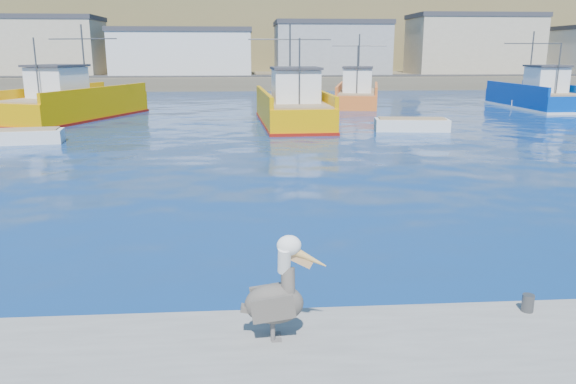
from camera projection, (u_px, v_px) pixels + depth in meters
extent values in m
plane|color=navy|center=(324.00, 268.00, 12.68)|extent=(260.00, 260.00, 0.00)
cylinder|color=#4C4C4C|center=(528.00, 303.00, 9.45)|extent=(0.20, 0.20, 0.30)
cube|color=brown|center=(257.00, 79.00, 82.11)|extent=(160.00, 30.00, 1.60)
cube|color=brown|center=(254.00, 44.00, 105.97)|extent=(180.00, 40.00, 14.00)
cube|color=brown|center=(253.00, 22.00, 124.08)|extent=(200.00, 40.00, 24.00)
cube|color=#2D2D2D|center=(259.00, 76.00, 71.26)|extent=(150.00, 5.00, 0.10)
cube|color=tan|center=(46.00, 48.00, 74.22)|extent=(14.00, 9.00, 7.00)
cube|color=#333338|center=(43.00, 18.00, 73.29)|extent=(14.28, 9.18, 0.60)
cube|color=silver|center=(184.00, 54.00, 75.69)|extent=(18.00, 11.00, 5.50)
cube|color=#333338|center=(183.00, 30.00, 74.94)|extent=(18.36, 11.22, 0.60)
cube|color=gray|center=(331.00, 50.00, 76.99)|extent=(15.00, 10.00, 6.50)
cube|color=#333338|center=(331.00, 23.00, 76.12)|extent=(15.30, 10.20, 0.60)
cube|color=tan|center=(473.00, 46.00, 78.29)|extent=(17.00, 9.00, 7.50)
cube|color=#333338|center=(475.00, 16.00, 77.30)|extent=(17.34, 9.18, 0.60)
cube|color=#D79400|center=(77.00, 108.00, 40.20)|extent=(8.25, 12.90, 1.59)
cube|color=#D79400|center=(99.00, 92.00, 39.37)|extent=(4.58, 11.28, 0.70)
cube|color=#D79400|center=(53.00, 91.00, 40.47)|extent=(4.58, 11.28, 0.70)
cube|color=maroon|center=(78.00, 118.00, 40.38)|extent=(8.41, 13.16, 0.25)
cube|color=#8C7251|center=(76.00, 96.00, 39.99)|extent=(7.77, 12.32, 0.10)
cube|color=white|center=(57.00, 82.00, 38.03)|extent=(3.77, 3.89, 2.00)
cube|color=#333338|center=(56.00, 66.00, 37.76)|extent=(4.10, 4.31, 0.15)
cylinder|color=#4C4C4C|center=(84.00, 60.00, 40.53)|extent=(0.16, 0.16, 5.00)
cylinder|color=#4C4C4C|center=(37.00, 70.00, 36.11)|extent=(0.13, 0.13, 4.00)
cylinder|color=#4C4C4C|center=(82.00, 39.00, 40.16)|extent=(5.36, 2.15, 0.08)
cube|color=#D79400|center=(292.00, 112.00, 37.59)|extent=(4.52, 11.73, 1.50)
cube|color=#D79400|center=(320.00, 96.00, 37.54)|extent=(0.76, 11.33, 0.70)
cube|color=#D79400|center=(264.00, 96.00, 37.10)|extent=(0.76, 11.33, 0.70)
cube|color=maroon|center=(292.00, 123.00, 37.76)|extent=(4.61, 11.96, 0.25)
cube|color=#8C7251|center=(292.00, 100.00, 37.39)|extent=(4.18, 11.25, 0.10)
cube|color=white|center=(296.00, 86.00, 35.47)|extent=(2.92, 3.01, 2.00)
cube|color=#333338|center=(296.00, 68.00, 35.20)|extent=(3.14, 3.37, 0.15)
cylinder|color=#4C4C4C|center=(290.00, 62.00, 37.90)|extent=(0.13, 0.13, 5.00)
cylinder|color=#4C4C4C|center=(299.00, 73.00, 33.58)|extent=(0.10, 0.10, 4.00)
cylinder|color=#4C4C4C|center=(290.00, 39.00, 37.54)|extent=(5.59, 0.34, 0.08)
cube|color=#00359A|center=(534.00, 100.00, 47.90)|extent=(4.06, 10.61, 1.36)
cube|color=#00359A|center=(554.00, 88.00, 47.83)|extent=(0.60, 10.27, 0.70)
cube|color=#00359A|center=(516.00, 88.00, 47.46)|extent=(0.60, 10.27, 0.70)
cube|color=silver|center=(533.00, 107.00, 48.06)|extent=(4.14, 10.82, 0.25)
cube|color=#8C7251|center=(535.00, 91.00, 47.72)|extent=(3.75, 10.18, 0.10)
cube|color=white|center=(546.00, 80.00, 45.95)|extent=(2.66, 2.71, 2.00)
cube|color=#333338|center=(548.00, 66.00, 45.68)|extent=(2.86, 3.03, 0.15)
cylinder|color=#4C4C4C|center=(531.00, 62.00, 48.13)|extent=(0.12, 0.12, 5.00)
cylinder|color=#4C4C4C|center=(558.00, 69.00, 44.22)|extent=(0.10, 0.10, 4.00)
cylinder|color=#4C4C4C|center=(533.00, 43.00, 47.76)|extent=(5.13, 0.27, 0.08)
cube|color=orange|center=(357.00, 99.00, 49.85)|extent=(5.37, 9.68, 1.19)
cube|color=orange|center=(376.00, 88.00, 49.39)|extent=(2.19, 8.79, 0.70)
cube|color=orange|center=(340.00, 88.00, 49.85)|extent=(2.19, 8.79, 0.70)
cube|color=#8C7251|center=(358.00, 92.00, 49.69)|extent=(5.02, 9.26, 0.10)
cube|color=white|center=(358.00, 80.00, 48.12)|extent=(2.85, 2.76, 2.00)
cube|color=#333338|center=(358.00, 67.00, 47.85)|extent=(3.08, 3.07, 0.15)
cylinder|color=#4C4C4C|center=(359.00, 63.00, 49.97)|extent=(0.14, 0.14, 5.00)
cylinder|color=#4C4C4C|center=(357.00, 70.00, 46.59)|extent=(0.12, 0.12, 4.00)
cylinder|color=#4C4C4C|center=(359.00, 46.00, 49.60)|extent=(4.70, 1.14, 0.08)
cube|color=silver|center=(20.00, 138.00, 29.66)|extent=(4.50, 2.08, 0.87)
cube|color=#8C7251|center=(19.00, 130.00, 29.55)|extent=(4.02, 1.70, 0.09)
cube|color=silver|center=(412.00, 126.00, 34.35)|extent=(4.59, 2.10, 0.89)
cube|color=#8C7251|center=(412.00, 118.00, 34.23)|extent=(4.11, 1.71, 0.09)
cube|color=silver|center=(530.00, 104.00, 48.89)|extent=(4.05, 3.74, 0.82)
cube|color=#8C7251|center=(530.00, 99.00, 48.78)|extent=(3.54, 3.24, 0.08)
cylinder|color=#595451|center=(273.00, 331.00, 8.49)|extent=(0.07, 0.07, 0.31)
cube|color=#595451|center=(277.00, 340.00, 8.53)|extent=(0.15, 0.13, 0.02)
cylinder|color=#595451|center=(272.00, 325.00, 8.68)|extent=(0.07, 0.07, 0.31)
cube|color=#595451|center=(276.00, 334.00, 8.72)|extent=(0.15, 0.13, 0.02)
ellipsoid|color=#38332D|center=(274.00, 304.00, 8.48)|extent=(0.90, 0.54, 0.62)
cube|color=#38332D|center=(273.00, 309.00, 8.24)|extent=(0.69, 0.07, 0.45)
cube|color=#38332D|center=(272.00, 295.00, 8.71)|extent=(0.69, 0.07, 0.45)
cube|color=#38332D|center=(248.00, 309.00, 8.47)|extent=(0.24, 0.17, 0.13)
cylinder|color=#38332D|center=(288.00, 283.00, 8.42)|extent=(0.21, 0.32, 0.49)
cylinder|color=white|center=(284.00, 260.00, 8.32)|extent=(0.20, 0.32, 0.46)
ellipsoid|color=white|center=(289.00, 245.00, 8.27)|extent=(0.37, 0.28, 0.31)
cone|color=gold|center=(308.00, 257.00, 8.34)|extent=(0.62, 0.16, 0.43)
cube|color=tan|center=(300.00, 260.00, 8.35)|extent=(0.38, 0.06, 0.27)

